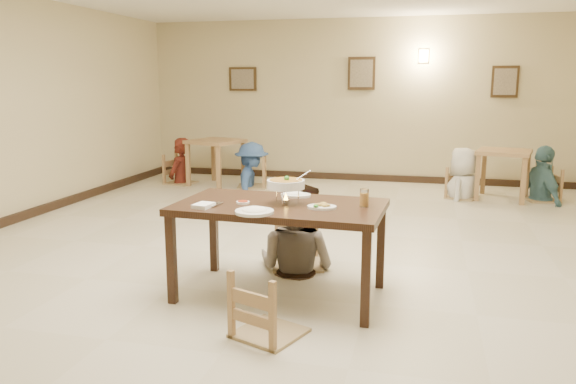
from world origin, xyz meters
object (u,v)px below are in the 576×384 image
(bg_diner_d, at_px, (546,145))
(bg_table_left, at_px, (216,148))
(drink_glass, at_px, (364,198))
(bg_chair_ll, at_px, (180,156))
(main_table, at_px, (280,213))
(bg_chair_rr, at_px, (544,170))
(bg_diner_b, at_px, (251,142))
(bg_diner_c, at_px, (465,148))
(bg_table_right, at_px, (504,159))
(curry_warmer, at_px, (286,184))
(main_diner, at_px, (297,182))
(chair_near, at_px, (269,273))
(bg_diner_a, at_px, (179,138))
(bg_chair_rl, at_px, (464,169))
(chair_far, at_px, (298,215))
(bg_chair_lr, at_px, (252,158))

(bg_diner_d, bearing_deg, bg_table_left, 69.64)
(drink_glass, bearing_deg, bg_chair_ll, 128.88)
(main_table, height_order, bg_chair_rr, bg_chair_rr)
(bg_diner_b, bearing_deg, main_table, -169.96)
(bg_chair_rr, height_order, bg_diner_c, bg_diner_c)
(bg_diner_c, bearing_deg, bg_diner_b, -73.62)
(main_table, xyz_separation_m, bg_table_right, (2.40, 4.84, -0.09))
(curry_warmer, bearing_deg, main_diner, 95.51)
(main_table, bearing_deg, bg_diner_c, 72.05)
(main_diner, xyz_separation_m, bg_diner_c, (1.81, 4.06, -0.07))
(bg_chair_ll, xyz_separation_m, bg_diner_c, (4.97, -0.11, 0.31))
(main_table, bearing_deg, bg_table_left, 119.57)
(chair_near, height_order, bg_diner_a, bg_diner_a)
(bg_chair_rl, relative_size, bg_diner_a, 0.56)
(main_table, distance_m, bg_chair_rl, 5.10)
(chair_far, distance_m, bg_chair_rr, 5.06)
(chair_near, bearing_deg, bg_table_right, -90.54)
(bg_diner_b, relative_size, bg_diner_d, 0.92)
(drink_glass, xyz_separation_m, bg_chair_lr, (-2.51, 4.80, -0.37))
(drink_glass, height_order, bg_chair_rl, drink_glass)
(chair_far, xyz_separation_m, bg_chair_rl, (1.83, 3.95, -0.06))
(chair_near, relative_size, bg_table_right, 1.03)
(bg_diner_d, bearing_deg, main_table, 128.32)
(main_diner, distance_m, bg_chair_rl, 4.46)
(chair_far, relative_size, bg_diner_c, 0.65)
(main_diner, bearing_deg, bg_table_left, -41.36)
(bg_chair_ll, bearing_deg, bg_table_right, -80.81)
(curry_warmer, distance_m, bg_diner_a, 5.84)
(bg_table_right, height_order, bg_chair_rr, bg_chair_rr)
(bg_table_left, height_order, bg_chair_rl, bg_chair_rl)
(chair_near, height_order, curry_warmer, curry_warmer)
(bg_diner_b, distance_m, bg_diner_c, 3.59)
(main_diner, xyz_separation_m, bg_diner_a, (-3.16, 4.17, -0.05))
(chair_far, xyz_separation_m, bg_diner_d, (3.04, 4.05, 0.34))
(bg_table_left, distance_m, bg_chair_rr, 5.49)
(main_table, xyz_separation_m, main_diner, (-0.02, 0.71, 0.15))
(bg_chair_rl, bearing_deg, bg_diner_a, 109.22)
(bg_table_right, distance_m, bg_chair_rr, 0.63)
(main_table, bearing_deg, bg_chair_lr, 112.98)
(bg_chair_ll, relative_size, bg_diner_b, 0.64)
(bg_table_right, bearing_deg, chair_near, -112.04)
(chair_far, xyz_separation_m, bg_table_right, (2.43, 4.02, 0.12))
(chair_near, xyz_separation_m, bg_chair_ll, (-3.30, 5.67, 0.03))
(chair_far, relative_size, bg_chair_rl, 1.12)
(bg_chair_lr, xyz_separation_m, bg_diner_b, (0.00, 0.00, 0.28))
(main_table, distance_m, bg_table_right, 5.40)
(bg_diner_c, bearing_deg, bg_chair_ll, -73.43)
(main_table, bearing_deg, main_diner, 94.06)
(chair_far, xyz_separation_m, bg_chair_lr, (-1.76, 4.04, -0.01))
(main_diner, bearing_deg, bg_table_right, -102.16)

